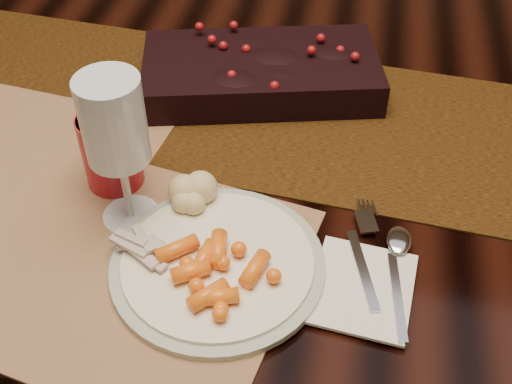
% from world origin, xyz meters
% --- Properties ---
extents(floor, '(5.00, 5.00, 0.00)m').
position_xyz_m(floor, '(0.00, 0.00, 0.00)').
color(floor, black).
rests_on(floor, ground).
extents(dining_table, '(1.80, 1.00, 0.75)m').
position_xyz_m(dining_table, '(0.00, 0.00, 0.38)').
color(dining_table, black).
rests_on(dining_table, floor).
extents(table_runner, '(1.69, 0.49, 0.00)m').
position_xyz_m(table_runner, '(0.00, -0.02, 0.75)').
color(table_runner, '#3A1F0C').
rests_on(table_runner, dining_table).
extents(centerpiece, '(0.39, 0.26, 0.07)m').
position_xyz_m(centerpiece, '(-0.02, 0.04, 0.79)').
color(centerpiece, black).
rests_on(centerpiece, table_runner).
extents(placemat_main, '(0.51, 0.42, 0.00)m').
position_xyz_m(placemat_main, '(-0.15, -0.33, 0.75)').
color(placemat_main, brown).
rests_on(placemat_main, dining_table).
extents(dinner_plate, '(0.29, 0.29, 0.01)m').
position_xyz_m(dinner_plate, '(-0.01, -0.33, 0.76)').
color(dinner_plate, white).
rests_on(dinner_plate, placemat_main).
extents(baby_carrots, '(0.14, 0.12, 0.02)m').
position_xyz_m(baby_carrots, '(-0.01, -0.34, 0.78)').
color(baby_carrots, orange).
rests_on(baby_carrots, dinner_plate).
extents(mashed_potatoes, '(0.08, 0.08, 0.04)m').
position_xyz_m(mashed_potatoes, '(-0.06, -0.25, 0.79)').
color(mashed_potatoes, '#F4DA87').
rests_on(mashed_potatoes, dinner_plate).
extents(turkey_shreds, '(0.08, 0.07, 0.02)m').
position_xyz_m(turkey_shreds, '(-0.09, -0.33, 0.78)').
color(turkey_shreds, '#C8AB9D').
rests_on(turkey_shreds, dinner_plate).
extents(napkin, '(0.12, 0.14, 0.00)m').
position_xyz_m(napkin, '(0.16, -0.33, 0.76)').
color(napkin, white).
rests_on(napkin, placemat_main).
extents(fork, '(0.07, 0.15, 0.00)m').
position_xyz_m(fork, '(0.16, -0.29, 0.76)').
color(fork, silver).
rests_on(fork, napkin).
extents(spoon, '(0.05, 0.15, 0.00)m').
position_xyz_m(spoon, '(0.20, -0.31, 0.76)').
color(spoon, '#B2B2CC').
rests_on(spoon, napkin).
extents(red_cup, '(0.08, 0.08, 0.10)m').
position_xyz_m(red_cup, '(-0.17, -0.20, 0.80)').
color(red_cup, '#A41621').
rests_on(red_cup, placemat_main).
extents(wine_glass, '(0.08, 0.08, 0.20)m').
position_xyz_m(wine_glass, '(-0.13, -0.26, 0.85)').
color(wine_glass, '#A8BCD2').
rests_on(wine_glass, dining_table).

